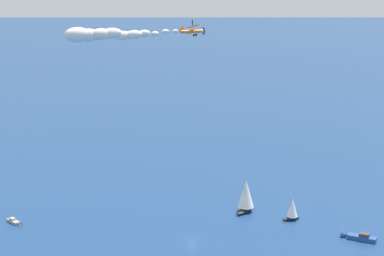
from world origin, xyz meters
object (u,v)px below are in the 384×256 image
(sailboat_near_centre, at_px, (246,195))
(motorboat_offshore, at_px, (15,222))
(motorboat_far_port, at_px, (357,237))
(biplane_lead, at_px, (193,31))
(wingwalker_lead, at_px, (192,23))
(sailboat_trailing, at_px, (292,209))

(sailboat_near_centre, height_order, motorboat_offshore, sailboat_near_centre)
(motorboat_far_port, relative_size, motorboat_offshore, 1.54)
(sailboat_near_centre, distance_m, motorboat_offshore, 73.85)
(biplane_lead, bearing_deg, motorboat_far_port, 22.09)
(motorboat_far_port, distance_m, motorboat_offshore, 104.76)
(motorboat_far_port, bearing_deg, wingwalker_lead, -158.35)
(motorboat_far_port, relative_size, sailboat_trailing, 1.28)
(sailboat_near_centre, xyz_separation_m, motorboat_far_port, (36.85, -8.77, -4.77))
(sailboat_trailing, height_order, biplane_lead, biplane_lead)
(motorboat_far_port, xyz_separation_m, biplane_lead, (-44.89, -18.22, 60.28))
(sailboat_near_centre, height_order, motorboat_far_port, sailboat_near_centre)
(biplane_lead, bearing_deg, sailboat_trailing, 47.46)
(motorboat_far_port, distance_m, biplane_lead, 77.33)
(wingwalker_lead, bearing_deg, sailboat_near_centre, 72.74)
(motorboat_far_port, bearing_deg, sailboat_trailing, 160.26)
(wingwalker_lead, bearing_deg, motorboat_far_port, 21.65)
(sailboat_trailing, relative_size, biplane_lead, 1.22)
(sailboat_near_centre, distance_m, biplane_lead, 62.24)
(motorboat_offshore, distance_m, sailboat_trailing, 87.27)
(sailboat_trailing, distance_m, biplane_lead, 67.23)
(motorboat_offshore, bearing_deg, motorboat_far_port, 15.01)
(motorboat_far_port, height_order, sailboat_trailing, sailboat_trailing)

